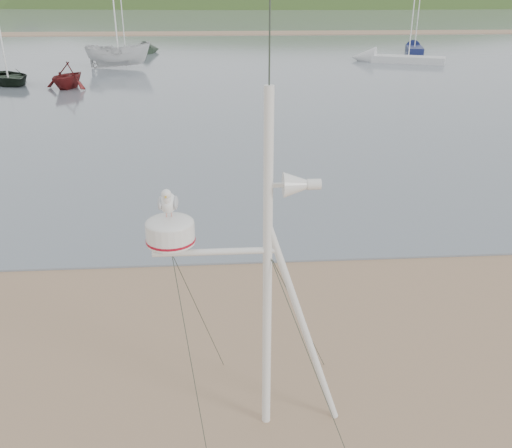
{
  "coord_description": "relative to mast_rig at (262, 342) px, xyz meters",
  "views": [
    {
      "loc": [
        1.62,
        -6.14,
        5.31
      ],
      "look_at": [
        2.13,
        1.0,
        2.21
      ],
      "focal_mm": 38.0,
      "sensor_mm": 36.0,
      "label": 1
    }
  ],
  "objects": [
    {
      "name": "water",
      "position": [
        -2.09,
        132.58,
        -1.28
      ],
      "size": [
        560.0,
        256.0,
        0.04
      ],
      "primitive_type": "cube",
      "color": "slate",
      "rests_on": "ground"
    },
    {
      "name": "boat_dark",
      "position": [
        -13.09,
        29.08,
        0.9
      ],
      "size": [
        3.0,
        2.57,
        4.32
      ],
      "primitive_type": "imported",
      "rotation": [
        0.0,
        0.0,
        0.65
      ],
      "color": "black",
      "rests_on": "water"
    },
    {
      "name": "boat_white",
      "position": [
        -7.58,
        36.29,
        1.11
      ],
      "size": [
        1.91,
        1.86,
        4.73
      ],
      "primitive_type": "imported",
      "rotation": [
        0.0,
        0.0,
        1.62
      ],
      "color": "silver",
      "rests_on": "water"
    },
    {
      "name": "mast_rig",
      "position": [
        0.0,
        0.0,
        0.0
      ],
      "size": [
        2.38,
        2.54,
        5.37
      ],
      "color": "silver",
      "rests_on": "ground"
    },
    {
      "name": "sailboat_white_near",
      "position": [
        12.88,
        38.6,
        -0.99
      ],
      "size": [
        7.38,
        4.58,
        7.23
      ],
      "color": "silver",
      "rests_on": "ground"
    },
    {
      "name": "ground",
      "position": [
        -2.09,
        0.58,
        -1.3
      ],
      "size": [
        560.0,
        560.0,
        0.0
      ],
      "primitive_type": "plane",
      "color": "#906F53",
      "rests_on": "ground"
    },
    {
      "name": "sailboat_blue_far",
      "position": [
        18.17,
        46.75,
        -0.99
      ],
      "size": [
        2.84,
        5.87,
        5.71
      ],
      "color": "#151C4B",
      "rests_on": "ground"
    },
    {
      "name": "hill_ridge",
      "position": [
        16.43,
        235.58,
        -20.99
      ],
      "size": [
        620.0,
        180.0,
        80.0
      ],
      "color": "#273D19",
      "rests_on": "ground"
    },
    {
      "name": "sailboat_dark_mid",
      "position": [
        -7.25,
        45.8,
        -0.99
      ],
      "size": [
        5.46,
        6.14,
        6.6
      ],
      "color": "black",
      "rests_on": "ground"
    },
    {
      "name": "boat_red",
      "position": [
        -9.09,
        27.22,
        0.17
      ],
      "size": [
        2.83,
        2.27,
        2.85
      ],
      "primitive_type": "imported",
      "rotation": [
        0.0,
        0.0,
        -0.36
      ],
      "color": "#5B1415",
      "rests_on": "water"
    },
    {
      "name": "sandbar",
      "position": [
        -2.09,
        70.58,
        -1.22
      ],
      "size": [
        560.0,
        7.0,
        0.07
      ],
      "primitive_type": "cube",
      "color": "#906F53",
      "rests_on": "water"
    }
  ]
}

